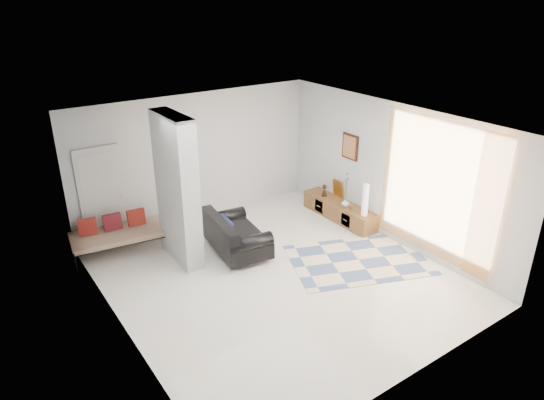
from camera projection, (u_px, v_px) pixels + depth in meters
floor at (277, 276)px, 8.71m from camera, size 6.00×6.00×0.00m
ceiling at (278, 124)px, 7.58m from camera, size 6.00×6.00×0.00m
wall_back at (197, 158)px, 10.40m from camera, size 6.00×0.00×6.00m
wall_front at (421, 289)px, 5.89m from camera, size 6.00×0.00×6.00m
wall_left at (116, 252)px, 6.71m from camera, size 0.00×6.00×6.00m
wall_right at (391, 173)px, 9.58m from camera, size 0.00×6.00×6.00m
partition_column at (177, 190)px, 8.77m from camera, size 0.35×1.20×2.80m
hallway_door at (102, 197)px, 9.42m from camera, size 0.85×0.06×2.04m
curtain at (436, 190)px, 8.66m from camera, size 0.00×2.55×2.55m
wall_art at (350, 147)px, 10.34m from camera, size 0.04×0.45×0.55m
media_console at (339, 210)px, 10.81m from camera, size 0.45×1.99×0.80m
loveseat at (234, 236)px, 9.38m from camera, size 1.08×1.62×0.76m
daybed at (123, 232)px, 9.41m from camera, size 2.08×1.10×0.77m
area_rug at (358, 260)px, 9.23m from camera, size 2.99×2.51×0.01m
cylinder_lamp at (365, 200)px, 10.00m from camera, size 0.13×0.13×0.69m
bronze_figurine at (324, 190)px, 11.01m from camera, size 0.14×0.14×0.27m
vase at (345, 203)px, 10.50m from camera, size 0.17×0.17×0.18m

